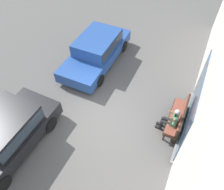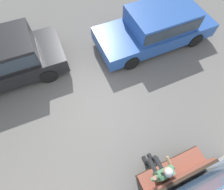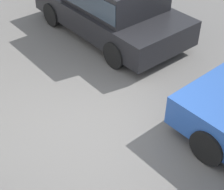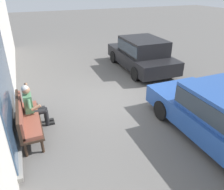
# 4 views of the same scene
# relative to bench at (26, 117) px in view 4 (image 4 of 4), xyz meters

# --- Properties ---
(ground_plane) EXTENTS (60.00, 60.00, 0.00)m
(ground_plane) POSITION_rel_bench_xyz_m (1.00, -2.90, -0.56)
(ground_plane) COLOR #565451
(bench) EXTENTS (1.92, 0.55, 0.99)m
(bench) POSITION_rel_bench_xyz_m (0.00, 0.00, 0.00)
(bench) COLOR #332319
(bench) RESTS_ON ground_plane
(person_on_phone) EXTENTS (0.73, 0.74, 1.33)m
(person_on_phone) POSITION_rel_bench_xyz_m (0.36, -0.22, 0.13)
(person_on_phone) COLOR black
(person_on_phone) RESTS_ON ground_plane
(parked_car_mid) EXTENTS (4.18, 2.06, 1.49)m
(parked_car_mid) POSITION_rel_bench_xyz_m (3.46, -5.42, 0.24)
(parked_car_mid) COLOR black
(parked_car_mid) RESTS_ON ground_plane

